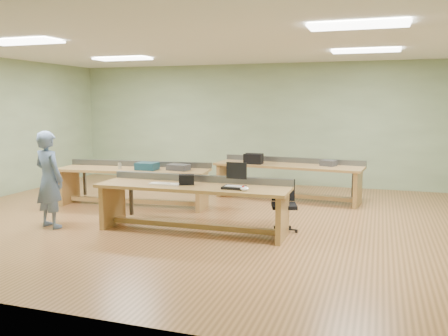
{
  "coord_description": "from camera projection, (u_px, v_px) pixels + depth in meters",
  "views": [
    {
      "loc": [
        2.81,
        -7.66,
        2.03
      ],
      "look_at": [
        0.48,
        -0.6,
        1.01
      ],
      "focal_mm": 38.0,
      "sensor_mm": 36.0,
      "label": 1
    }
  ],
  "objects": [
    {
      "name": "person",
      "position": [
        49.0,
        179.0,
        7.72
      ],
      "size": [
        0.66,
        0.53,
        1.59
      ],
      "primitive_type": "imported",
      "rotation": [
        0.0,
        0.0,
        2.86
      ],
      "color": "#6683A7",
      "rests_on": "floor"
    },
    {
      "name": "trackball_mouse",
      "position": [
        245.0,
        189.0,
        6.98
      ],
      "size": [
        0.14,
        0.16,
        0.06
      ],
      "primitive_type": "ellipsoid",
      "rotation": [
        0.0,
        0.0,
        -0.12
      ],
      "color": "white",
      "rests_on": "workbench_front"
    },
    {
      "name": "wall_back",
      "position": [
        263.0,
        124.0,
        11.91
      ],
      "size": [
        10.0,
        0.04,
        3.0
      ],
      "primitive_type": "cube",
      "color": "#97B287",
      "rests_on": "floor"
    },
    {
      "name": "drinks_can",
      "position": [
        120.0,
        166.0,
        9.27
      ],
      "size": [
        0.08,
        0.08,
        0.12
      ],
      "primitive_type": "cylinder",
      "rotation": [
        0.0,
        0.0,
        0.15
      ],
      "color": "silver",
      "rests_on": "workbench_mid"
    },
    {
      "name": "laptop_screen",
      "position": [
        237.0,
        171.0,
        7.24
      ],
      "size": [
        0.33,
        0.02,
        0.26
      ],
      "primitive_type": "cube",
      "rotation": [
        0.0,
        0.0,
        -0.02
      ],
      "color": "black",
      "rests_on": "laptop_base"
    },
    {
      "name": "parts_bin_teal",
      "position": [
        147.0,
        166.0,
        9.16
      ],
      "size": [
        0.4,
        0.3,
        0.14
      ],
      "primitive_type": "cube",
      "rotation": [
        0.0,
        0.0,
        -0.01
      ],
      "color": "#163947",
      "rests_on": "workbench_mid"
    },
    {
      "name": "camera_bag",
      "position": [
        186.0,
        180.0,
        7.49
      ],
      "size": [
        0.28,
        0.23,
        0.16
      ],
      "primitive_type": "cube",
      "rotation": [
        0.0,
        0.0,
        0.41
      ],
      "color": "black",
      "rests_on": "workbench_front"
    },
    {
      "name": "tray_back",
      "position": [
        328.0,
        163.0,
        9.71
      ],
      "size": [
        0.36,
        0.32,
        0.12
      ],
      "primitive_type": "cube",
      "rotation": [
        0.0,
        0.0,
        -0.42
      ],
      "color": "#333235",
      "rests_on": "workbench_back"
    },
    {
      "name": "keyboard",
      "position": [
        164.0,
        184.0,
        7.46
      ],
      "size": [
        0.49,
        0.19,
        0.03
      ],
      "primitive_type": "cube",
      "rotation": [
        0.0,
        0.0,
        0.06
      ],
      "color": "silver",
      "rests_on": "workbench_front"
    },
    {
      "name": "ceiling",
      "position": [
        208.0,
        45.0,
        7.95
      ],
      "size": [
        10.0,
        10.0,
        0.0
      ],
      "primitive_type": "plane",
      "color": "silver",
      "rests_on": "wall_back"
    },
    {
      "name": "wall_front",
      "position": [
        60.0,
        161.0,
        4.39
      ],
      "size": [
        10.0,
        0.04,
        3.0
      ],
      "primitive_type": "cube",
      "color": "#97B287",
      "rests_on": "floor"
    },
    {
      "name": "floor",
      "position": [
        209.0,
        219.0,
        8.35
      ],
      "size": [
        10.0,
        10.0,
        0.0
      ],
      "primitive_type": "plane",
      "color": "#9E693C",
      "rests_on": "ground"
    },
    {
      "name": "workbench_mid",
      "position": [
        134.0,
        178.0,
        9.39
      ],
      "size": [
        3.07,
        1.13,
        0.86
      ],
      "rotation": [
        0.0,
        0.0,
        0.11
      ],
      "color": "#A17144",
      "rests_on": "floor"
    },
    {
      "name": "storage_box_back",
      "position": [
        253.0,
        159.0,
        10.05
      ],
      "size": [
        0.38,
        0.27,
        0.22
      ],
      "primitive_type": "cube",
      "rotation": [
        0.0,
        0.0,
        0.0
      ],
      "color": "black",
      "rests_on": "workbench_back"
    },
    {
      "name": "parts_bin_grey",
      "position": [
        178.0,
        167.0,
        9.11
      ],
      "size": [
        0.43,
        0.3,
        0.11
      ],
      "primitive_type": "cube",
      "rotation": [
        0.0,
        0.0,
        -0.09
      ],
      "color": "#333235",
      "rests_on": "workbench_mid"
    },
    {
      "name": "laptop_base",
      "position": [
        234.0,
        187.0,
        7.15
      ],
      "size": [
        0.33,
        0.27,
        0.04
      ],
      "primitive_type": "cube",
      "rotation": [
        0.0,
        0.0,
        -0.02
      ],
      "color": "black",
      "rests_on": "workbench_front"
    },
    {
      "name": "task_chair",
      "position": [
        284.0,
        213.0,
        7.53
      ],
      "size": [
        0.54,
        0.54,
        0.82
      ],
      "rotation": [
        0.0,
        0.0,
        0.28
      ],
      "color": "black",
      "rests_on": "floor"
    },
    {
      "name": "workbench_back",
      "position": [
        288.0,
        173.0,
        10.0
      ],
      "size": [
        3.16,
        1.14,
        0.86
      ],
      "rotation": [
        0.0,
        0.0,
        -0.1
      ],
      "color": "#A17144",
      "rests_on": "floor"
    },
    {
      "name": "fluor_panels",
      "position": [
        208.0,
        47.0,
        7.95
      ],
      "size": [
        6.2,
        3.5,
        0.03
      ],
      "color": "white",
      "rests_on": "ceiling"
    },
    {
      "name": "mug",
      "position": [
        143.0,
        167.0,
        9.19
      ],
      "size": [
        0.15,
        0.15,
        0.1
      ],
      "primitive_type": "imported",
      "rotation": [
        0.0,
        0.0,
        -0.15
      ],
      "color": "#333235",
      "rests_on": "workbench_mid"
    },
    {
      "name": "workbench_front",
      "position": [
        193.0,
        197.0,
        7.5
      ],
      "size": [
        3.08,
        0.87,
        0.86
      ],
      "rotation": [
        0.0,
        0.0,
        0.02
      ],
      "color": "#A17144",
      "rests_on": "floor"
    }
  ]
}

